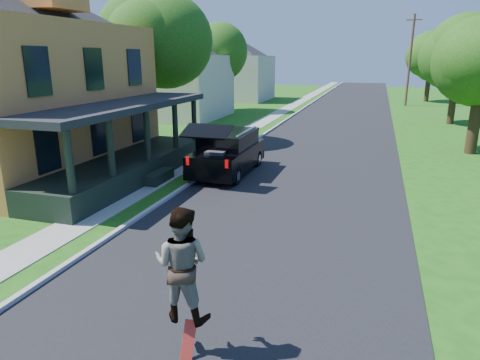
% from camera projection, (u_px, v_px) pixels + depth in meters
% --- Properties ---
extents(ground, '(140.00, 140.00, 0.00)m').
position_uv_depth(ground, '(242.00, 269.00, 10.17)').
color(ground, '#1B5210').
rests_on(ground, ground).
extents(street, '(8.00, 120.00, 0.02)m').
position_uv_depth(street, '(331.00, 133.00, 28.49)').
color(street, black).
rests_on(street, ground).
extents(curb, '(0.15, 120.00, 0.12)m').
position_uv_depth(curb, '(272.00, 130.00, 29.66)').
color(curb, '#A1A29D').
rests_on(curb, ground).
extents(sidewalk, '(1.30, 120.00, 0.03)m').
position_uv_depth(sidewalk, '(251.00, 129.00, 30.11)').
color(sidewalk, gray).
rests_on(sidewalk, ground).
extents(front_walk, '(6.50, 1.20, 0.03)m').
position_uv_depth(front_walk, '(74.00, 174.00, 18.43)').
color(front_walk, gray).
rests_on(front_walk, ground).
extents(neighbor_house_mid, '(12.78, 12.78, 8.30)m').
position_uv_depth(neighbor_house_mid, '(172.00, 65.00, 34.91)').
color(neighbor_house_mid, '#BAB4A5').
rests_on(neighbor_house_mid, ground).
extents(neighbor_house_far, '(12.78, 12.78, 8.30)m').
position_uv_depth(neighbor_house_far, '(234.00, 63.00, 49.57)').
color(neighbor_house_far, '#BAB4A5').
rests_on(neighbor_house_far, ground).
extents(black_suv, '(2.02, 5.19, 2.41)m').
position_uv_depth(black_suv, '(228.00, 152.00, 18.32)').
color(black_suv, black).
rests_on(black_suv, ground).
extents(skateboarder, '(0.98, 0.77, 1.98)m').
position_uv_depth(skateboarder, '(182.00, 264.00, 7.02)').
color(skateboarder, black).
rests_on(skateboarder, ground).
extents(skateboard, '(0.21, 0.48, 0.71)m').
position_uv_depth(skateboard, '(188.00, 344.00, 7.12)').
color(skateboard, red).
rests_on(skateboard, ground).
extents(tree_left_mid, '(5.91, 5.60, 8.67)m').
position_uv_depth(tree_left_mid, '(143.00, 39.00, 23.44)').
color(tree_left_mid, black).
rests_on(tree_left_mid, ground).
extents(tree_left_far, '(4.93, 4.81, 7.60)m').
position_uv_depth(tree_left_far, '(223.00, 55.00, 38.84)').
color(tree_left_far, black).
rests_on(tree_left_far, ground).
extents(tree_right_mid, '(5.93, 5.73, 7.80)m').
position_uv_depth(tree_right_mid, '(458.00, 54.00, 30.90)').
color(tree_right_mid, black).
rests_on(tree_right_mid, ground).
extents(tree_right_far, '(5.49, 5.28, 8.03)m').
position_uv_depth(tree_right_far, '(431.00, 53.00, 47.05)').
color(tree_right_far, black).
rests_on(tree_right_far, ground).
extents(utility_pole_far, '(1.50, 0.35, 8.94)m').
position_uv_depth(utility_pole_far, '(410.00, 60.00, 43.01)').
color(utility_pole_far, '#503625').
rests_on(utility_pole_far, ground).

